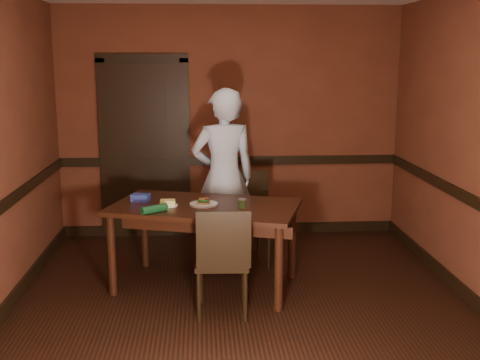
{
  "coord_description": "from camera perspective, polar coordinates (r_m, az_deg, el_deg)",
  "views": [
    {
      "loc": [
        -0.33,
        -4.81,
        2.11
      ],
      "look_at": [
        0.0,
        0.35,
        1.05
      ],
      "focal_mm": 45.0,
      "sensor_mm": 36.0,
      "label": 1
    }
  ],
  "objects": [
    {
      "name": "door",
      "position": [
        7.14,
        -9.03,
        3.22
      ],
      "size": [
        1.05,
        0.07,
        2.2
      ],
      "color": "black",
      "rests_on": "ground"
    },
    {
      "name": "chair_near",
      "position": [
        5.02,
        -1.72,
        -7.56
      ],
      "size": [
        0.45,
        0.45,
        0.93
      ],
      "primitive_type": null,
      "rotation": [
        0.0,
        0.0,
        3.1
      ],
      "color": "black",
      "rests_on": "floor"
    },
    {
      "name": "sandwich_plate",
      "position": [
        5.5,
        -3.46,
        -2.21
      ],
      "size": [
        0.26,
        0.26,
        0.07
      ],
      "rotation": [
        0.0,
        0.0,
        0.19
      ],
      "color": "white",
      "rests_on": "dining_table"
    },
    {
      "name": "food_tub",
      "position": [
        5.69,
        -9.42,
        -1.68
      ],
      "size": [
        0.19,
        0.15,
        0.07
      ],
      "rotation": [
        0.0,
        0.0,
        -0.23
      ],
      "color": "#3247B6",
      "rests_on": "dining_table"
    },
    {
      "name": "baseboard_left",
      "position": [
        5.49,
        -21.33,
        -11.2
      ],
      "size": [
        0.03,
        4.5,
        0.12
      ],
      "primitive_type": "cube",
      "color": "black",
      "rests_on": "ground"
    },
    {
      "name": "wall_front",
      "position": [
        2.7,
        3.57,
        -4.82
      ],
      "size": [
        4.0,
        0.02,
        2.7
      ],
      "primitive_type": "cube",
      "color": "brown",
      "rests_on": "ground"
    },
    {
      "name": "baseboard_back",
      "position": [
        7.35,
        -0.95,
        -4.63
      ],
      "size": [
        4.0,
        0.03,
        0.12
      ],
      "primitive_type": "cube",
      "color": "black",
      "rests_on": "ground"
    },
    {
      "name": "wrapped_veg",
      "position": [
        5.27,
        -8.14,
        -2.74
      ],
      "size": [
        0.24,
        0.2,
        0.07
      ],
      "primitive_type": "cylinder",
      "rotation": [
        0.0,
        1.57,
        0.63
      ],
      "color": "#11441F",
      "rests_on": "dining_table"
    },
    {
      "name": "cheese_saucer",
      "position": [
        5.5,
        -6.87,
        -2.22
      ],
      "size": [
        0.18,
        0.18,
        0.06
      ],
      "rotation": [
        0.0,
        0.0,
        -0.31
      ],
      "color": "white",
      "rests_on": "dining_table"
    },
    {
      "name": "chair_far",
      "position": [
        6.15,
        0.55,
        -3.83
      ],
      "size": [
        0.51,
        0.51,
        0.95
      ],
      "primitive_type": null,
      "rotation": [
        0.0,
        0.0,
        0.17
      ],
      "color": "black",
      "rests_on": "floor"
    },
    {
      "name": "dining_table",
      "position": [
        5.61,
        -3.32,
        -6.27
      ],
      "size": [
        1.87,
        1.38,
        0.78
      ],
      "primitive_type": "cube",
      "rotation": [
        0.0,
        0.0,
        -0.29
      ],
      "color": "black",
      "rests_on": "floor"
    },
    {
      "name": "wall_back",
      "position": [
        7.11,
        -0.99,
        5.44
      ],
      "size": [
        4.0,
        0.02,
        2.7
      ],
      "primitive_type": "cube",
      "color": "brown",
      "rests_on": "ground"
    },
    {
      "name": "baseboard_right",
      "position": [
        5.72,
        20.84,
        -10.21
      ],
      "size": [
        0.03,
        4.5,
        0.12
      ],
      "primitive_type": "cube",
      "color": "black",
      "rests_on": "ground"
    },
    {
      "name": "floor",
      "position": [
        5.27,
        0.25,
        -12.04
      ],
      "size": [
        4.0,
        4.5,
        0.01
      ],
      "primitive_type": "cube",
      "color": "black",
      "rests_on": "ground"
    },
    {
      "name": "dado_back",
      "position": [
        7.16,
        -0.97,
        1.84
      ],
      "size": [
        4.0,
        0.03,
        0.1
      ],
      "primitive_type": "cube",
      "color": "black",
      "rests_on": "ground"
    },
    {
      "name": "dado_right",
      "position": [
        5.48,
        21.46,
        -2.0
      ],
      "size": [
        0.03,
        4.5,
        0.1
      ],
      "primitive_type": "cube",
      "color": "black",
      "rests_on": "ground"
    },
    {
      "name": "sauce_jar",
      "position": [
        5.38,
        0.21,
        -2.23
      ],
      "size": [
        0.07,
        0.07,
        0.09
      ],
      "rotation": [
        0.0,
        0.0,
        -0.35
      ],
      "color": "#4B7D3E",
      "rests_on": "dining_table"
    },
    {
      "name": "person",
      "position": [
        6.14,
        -1.57,
        0.26
      ],
      "size": [
        0.73,
        0.55,
        1.81
      ],
      "primitive_type": "imported",
      "rotation": [
        0.0,
        0.0,
        3.33
      ],
      "color": "silver",
      "rests_on": "floor"
    }
  ]
}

